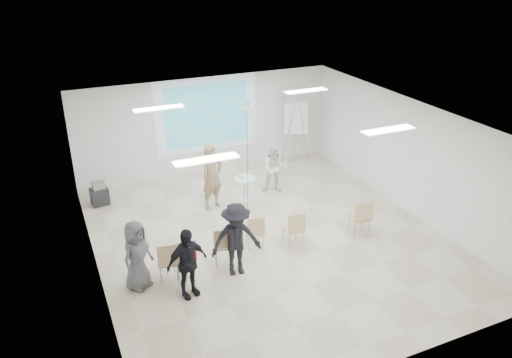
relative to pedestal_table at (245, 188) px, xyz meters
name	(u,v)px	position (x,y,z in m)	size (l,w,h in m)	color
floor	(269,240)	(-0.26, -2.11, -0.43)	(8.00, 9.00, 0.10)	beige
ceiling	(271,118)	(-0.26, -2.11, 2.67)	(8.00, 9.00, 0.10)	white
wall_back	(206,125)	(-0.26, 2.44, 1.12)	(8.00, 0.10, 3.00)	silver
wall_left	(88,217)	(-4.31, -2.11, 1.12)	(0.10, 9.00, 3.00)	silver
wall_right	(410,156)	(3.79, -2.11, 1.12)	(0.10, 9.00, 3.00)	silver
projection_halo	(207,115)	(-0.26, 2.37, 1.47)	(3.20, 0.01, 2.30)	silver
projection_image	(207,115)	(-0.26, 2.36, 1.47)	(2.60, 0.01, 1.90)	#36AAB9
pedestal_table	(245,188)	(0.00, 0.00, 0.00)	(0.56, 0.56, 0.69)	white
player_left	(212,173)	(-0.96, -0.02, 0.64)	(0.75, 0.50, 2.04)	#92795A
player_right	(275,166)	(0.99, 0.18, 0.42)	(0.78, 0.62, 1.62)	white
controller_left	(215,157)	(-0.78, 0.23, 0.96)	(0.04, 0.12, 0.04)	white
controller_right	(265,155)	(0.81, 0.43, 0.71)	(0.04, 0.13, 0.04)	white
chair_far_left	(169,259)	(-2.93, -2.88, 0.19)	(0.54, 0.57, 0.97)	tan
chair_left_mid	(184,256)	(-2.60, -2.83, 0.15)	(0.45, 0.48, 0.89)	tan
chair_left_inner	(224,243)	(-1.66, -2.73, 0.18)	(0.55, 0.57, 0.95)	tan
chair_center	(255,230)	(-0.77, -2.41, 0.13)	(0.49, 0.51, 0.86)	tan
chair_right_inner	(295,227)	(0.10, -2.71, 0.17)	(0.45, 0.48, 0.93)	tan
chair_right_far	(361,216)	(1.80, -2.92, 0.18)	(0.53, 0.55, 0.95)	tan
red_jacket	(185,252)	(-2.59, -2.97, 0.34)	(0.44, 0.10, 0.42)	maroon
laptop	(223,243)	(-1.64, -2.63, 0.12)	(0.35, 0.25, 0.03)	black
audience_left	(187,258)	(-2.69, -3.43, 0.49)	(1.01, 0.61, 1.74)	black
audience_mid	(236,235)	(-1.52, -3.12, 0.56)	(1.23, 0.67, 1.90)	black
audience_outer	(136,252)	(-3.54, -2.75, 0.47)	(0.83, 0.55, 1.71)	#57575C
flipchart_easel	(296,118)	(2.54, 1.84, 1.15)	(0.85, 0.67, 2.09)	gray
av_cart	(99,194)	(-3.75, 1.38, -0.07)	(0.50, 0.42, 0.69)	black
ceiling_projector	(248,115)	(-0.16, -0.62, 2.30)	(0.30, 0.25, 3.00)	white
fluor_panel_nw	(159,108)	(-2.26, -0.11, 2.59)	(1.20, 0.30, 0.02)	white
fluor_panel_ne	(306,91)	(1.74, -0.11, 2.59)	(1.20, 0.30, 0.02)	white
fluor_panel_sw	(206,160)	(-2.26, -3.61, 2.59)	(1.20, 0.30, 0.02)	white
fluor_panel_se	(388,130)	(1.74, -3.61, 2.59)	(1.20, 0.30, 0.02)	white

